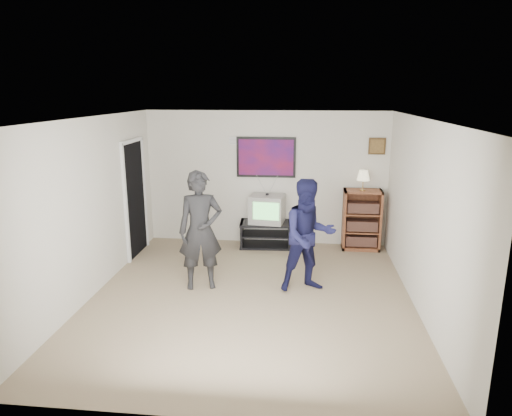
% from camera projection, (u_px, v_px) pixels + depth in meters
% --- Properties ---
extents(room_shell, '(4.51, 5.00, 2.51)m').
position_uv_depth(room_shell, '(253.00, 206.00, 6.49)').
color(room_shell, '#765D4B').
rests_on(room_shell, ground).
extents(media_stand, '(0.97, 0.58, 0.47)m').
position_uv_depth(media_stand, '(265.00, 234.00, 8.55)').
color(media_stand, black).
rests_on(media_stand, room_shell).
extents(crt_television, '(0.66, 0.58, 0.52)m').
position_uv_depth(crt_television, '(267.00, 209.00, 8.42)').
color(crt_television, '#979692').
rests_on(crt_television, media_stand).
extents(bookshelf, '(0.68, 0.39, 1.11)m').
position_uv_depth(bookshelf, '(362.00, 220.00, 8.34)').
color(bookshelf, brown).
rests_on(bookshelf, room_shell).
extents(table_lamp, '(0.23, 0.23, 0.37)m').
position_uv_depth(table_lamp, '(363.00, 180.00, 8.12)').
color(table_lamp, '#FFF1C1').
rests_on(table_lamp, bookshelf).
extents(person_tall, '(0.73, 0.58, 1.75)m').
position_uv_depth(person_tall, '(200.00, 231.00, 6.61)').
color(person_tall, black).
rests_on(person_tall, room_shell).
extents(person_short, '(0.96, 0.85, 1.65)m').
position_uv_depth(person_short, '(309.00, 236.00, 6.53)').
color(person_short, '#15153A').
rests_on(person_short, room_shell).
extents(controller_left, '(0.08, 0.13, 0.04)m').
position_uv_depth(controller_left, '(201.00, 205.00, 6.78)').
color(controller_left, white).
rests_on(controller_left, person_tall).
extents(controller_right, '(0.06, 0.13, 0.04)m').
position_uv_depth(controller_right, '(309.00, 216.00, 6.72)').
color(controller_right, white).
rests_on(controller_right, person_short).
extents(poster, '(1.10, 0.03, 0.75)m').
position_uv_depth(poster, '(266.00, 157.00, 8.44)').
color(poster, black).
rests_on(poster, room_shell).
extents(air_vent, '(0.28, 0.02, 0.14)m').
position_uv_depth(air_vent, '(237.00, 141.00, 8.42)').
color(air_vent, white).
rests_on(air_vent, room_shell).
extents(small_picture, '(0.30, 0.03, 0.30)m').
position_uv_depth(small_picture, '(377.00, 146.00, 8.18)').
color(small_picture, '#402C14').
rests_on(small_picture, room_shell).
extents(doorway, '(0.03, 0.85, 2.00)m').
position_uv_depth(doorway, '(135.00, 199.00, 7.98)').
color(doorway, black).
rests_on(doorway, room_shell).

